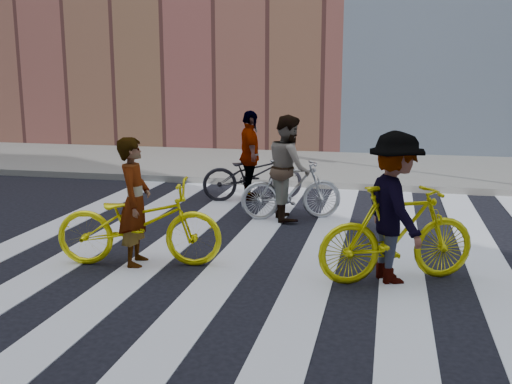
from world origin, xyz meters
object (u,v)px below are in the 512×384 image
(rider_rear, at_px, (250,156))
(rider_mid, at_px, (289,168))
(bike_silver_mid, at_px, (291,189))
(bike_yellow_right, at_px, (397,234))
(rider_left, at_px, (135,202))
(rider_right, at_px, (394,208))
(bike_dark_rear, at_px, (253,174))
(bike_yellow_left, at_px, (139,223))

(rider_rear, bearing_deg, rider_mid, -165.39)
(bike_silver_mid, distance_m, bike_yellow_right, 3.30)
(bike_silver_mid, xyz_separation_m, rider_rear, (-1.04, 1.35, 0.36))
(rider_left, bearing_deg, bike_silver_mid, -39.36)
(rider_left, bearing_deg, rider_right, -99.05)
(bike_silver_mid, relative_size, rider_rear, 0.98)
(bike_dark_rear, bearing_deg, bike_yellow_right, -168.18)
(bike_yellow_right, bearing_deg, rider_rear, 9.65)
(bike_yellow_right, height_order, rider_rear, rider_rear)
(bike_silver_mid, bearing_deg, rider_right, -168.43)
(bike_silver_mid, distance_m, rider_left, 3.31)
(bike_dark_rear, distance_m, rider_mid, 1.69)
(bike_silver_mid, distance_m, rider_rear, 1.75)
(bike_silver_mid, height_order, rider_left, rider_left)
(rider_rear, bearing_deg, bike_yellow_left, 151.74)
(bike_yellow_left, xyz_separation_m, rider_mid, (1.49, 2.89, 0.33))
(bike_yellow_left, height_order, rider_left, rider_left)
(rider_left, bearing_deg, rider_mid, -38.59)
(bike_yellow_left, height_order, bike_silver_mid, bike_yellow_left)
(rider_mid, bearing_deg, rider_left, 132.27)
(rider_mid, distance_m, rider_right, 3.30)
(bike_dark_rear, distance_m, rider_right, 4.97)
(bike_yellow_right, bearing_deg, bike_silver_mid, 7.75)
(rider_left, height_order, rider_rear, rider_rear)
(rider_left, xyz_separation_m, rider_rear, (0.55, 4.24, 0.04))
(bike_yellow_left, relative_size, rider_left, 1.28)
(bike_dark_rear, bearing_deg, bike_silver_mid, -165.39)
(rider_right, bearing_deg, rider_mid, 7.75)
(bike_yellow_left, bearing_deg, rider_rear, -17.21)
(rider_mid, bearing_deg, bike_yellow_right, -166.96)
(rider_mid, height_order, rider_right, rider_right)
(bike_yellow_right, xyz_separation_m, bike_dark_rear, (-2.74, 4.16, -0.08))
(bike_yellow_left, bearing_deg, bike_silver_mid, -38.59)
(rider_right, bearing_deg, rider_rear, 9.17)
(bike_dark_rear, distance_m, rider_rear, 0.37)
(bike_silver_mid, xyz_separation_m, bike_dark_rear, (-0.99, 1.35, -0.00))
(bike_silver_mid, xyz_separation_m, rider_right, (1.70, -2.80, 0.39))
(bike_dark_rear, bearing_deg, bike_yellow_left, 151.08)
(bike_silver_mid, height_order, rider_mid, rider_mid)
(bike_dark_rear, bearing_deg, rider_right, -168.67)
(bike_yellow_left, xyz_separation_m, rider_left, (-0.05, 0.00, 0.28))
(rider_mid, relative_size, rider_rear, 1.02)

